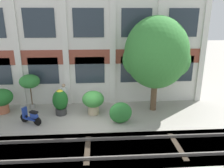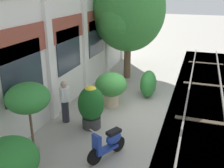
{
  "view_description": "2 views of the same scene",
  "coord_description": "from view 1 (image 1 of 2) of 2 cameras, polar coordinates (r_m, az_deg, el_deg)",
  "views": [
    {
      "loc": [
        0.51,
        -10.69,
        5.56
      ],
      "look_at": [
        1.31,
        1.35,
        1.78
      ],
      "focal_mm": 35.0,
      "sensor_mm": 36.0,
      "label": 1
    },
    {
      "loc": [
        -9.08,
        -2.01,
        4.6
      ],
      "look_at": [
        -0.45,
        0.93,
        1.2
      ],
      "focal_mm": 42.0,
      "sensor_mm": 36.0,
      "label": 2
    }
  ],
  "objects": [
    {
      "name": "apartment_facade",
      "position": [
        13.91,
        -6.02,
        12.05
      ],
      "size": [
        14.87,
        0.64,
        8.62
      ],
      "color": "silver",
      "rests_on": "ground"
    },
    {
      "name": "topiary_hedge",
      "position": [
        11.82,
        2.26,
        -7.5
      ],
      "size": [
        1.27,
        0.78,
        1.17
      ],
      "primitive_type": "ellipsoid",
      "rotation": [
        0.0,
        0.0,
        3.21
      ],
      "color": "#2D7A33",
      "rests_on": "ground"
    },
    {
      "name": "potted_plant_ribbed_drum",
      "position": [
        14.46,
        -26.97,
        -3.47
      ],
      "size": [
        1.35,
        1.35,
        1.47
      ],
      "color": "#B76647",
      "rests_on": "ground"
    },
    {
      "name": "ground_plane",
      "position": [
        12.06,
        -5.88,
        -10.15
      ],
      "size": [
        80.0,
        80.0,
        0.0
      ],
      "primitive_type": "plane",
      "color": "#9E998E"
    },
    {
      "name": "scooter_near_curb",
      "position": [
        12.5,
        -20.34,
        -7.95
      ],
      "size": [
        1.27,
        0.78,
        0.98
      ],
      "rotation": [
        0.0,
        0.0,
        2.66
      ],
      "color": "black",
      "rests_on": "ground"
    },
    {
      "name": "potted_plant_glazed_jar",
      "position": [
        13.03,
        -13.34,
        -4.3
      ],
      "size": [
        0.89,
        0.89,
        1.54
      ],
      "color": "#333333",
      "rests_on": "ground"
    },
    {
      "name": "potted_plant_stone_basin",
      "position": [
        12.79,
        -4.94,
        -4.29
      ],
      "size": [
        1.28,
        1.28,
        1.4
      ],
      "color": "tan",
      "rests_on": "ground"
    },
    {
      "name": "rail_tracks",
      "position": [
        10.02,
        -6.32,
        -17.37
      ],
      "size": [
        22.51,
        2.8,
        0.43
      ],
      "color": "#5B5449",
      "rests_on": "ground"
    },
    {
      "name": "broadleaf_tree",
      "position": [
        12.87,
        11.47,
        7.53
      ],
      "size": [
        3.85,
        3.67,
        5.6
      ],
      "color": "brown",
      "rests_on": "ground"
    },
    {
      "name": "resident_by_doorway",
      "position": [
        13.99,
        -12.37,
        -2.78
      ],
      "size": [
        0.52,
        0.34,
        1.56
      ],
      "rotation": [
        0.0,
        0.0,
        -1.41
      ],
      "color": "#282833",
      "rests_on": "ground"
    },
    {
      "name": "potted_plant_terracotta_small",
      "position": [
        14.13,
        -20.7,
        0.5
      ],
      "size": [
        1.22,
        1.22,
        2.18
      ],
      "color": "gray",
      "rests_on": "ground"
    }
  ]
}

